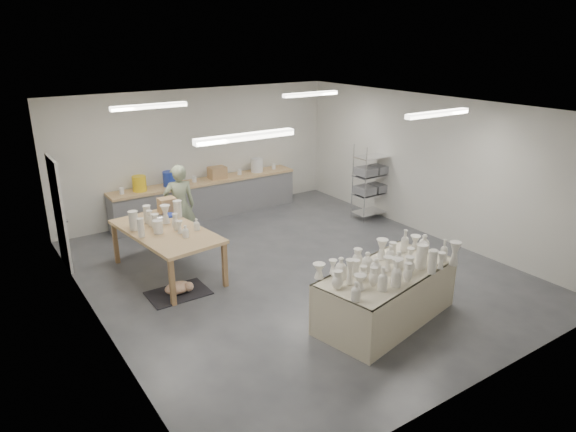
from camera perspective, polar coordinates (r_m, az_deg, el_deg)
room at (r=8.95m, az=-0.12°, el=5.93°), size 8.00×8.02×3.00m
back_counter at (r=12.45m, az=-9.01°, el=2.11°), size 4.60×0.60×1.24m
wire_shelf at (r=12.25m, az=9.36°, el=3.91°), size 0.88×0.48×1.80m
drying_table at (r=8.02m, az=10.87°, el=-8.31°), size 2.49×1.56×1.19m
work_table at (r=9.55m, az=-13.64°, el=-1.18°), size 1.43×2.44×1.22m
rug at (r=9.01m, az=-12.09°, el=-8.37°), size 1.00×0.70×0.02m
cat at (r=8.95m, az=-11.98°, el=-7.76°), size 0.54×0.47×0.19m
potter at (r=10.67m, az=-11.93°, el=1.10°), size 0.71×0.55×1.73m
red_stool at (r=11.09m, az=-12.27°, el=-1.29°), size 0.45×0.45×0.34m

